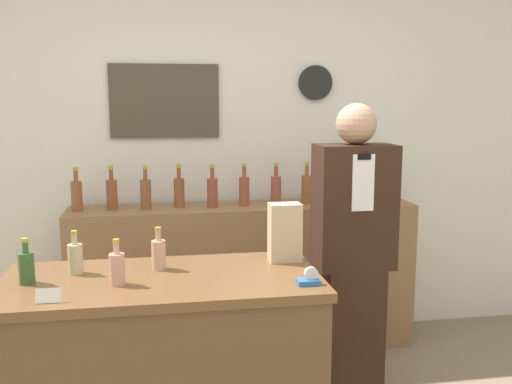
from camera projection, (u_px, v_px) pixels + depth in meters
The scene contains 21 objects.
back_wall at pixel (215, 146), 3.89m from camera, with size 5.20×0.09×2.70m.
back_shelf at pixel (244, 277), 3.81m from camera, with size 2.26×0.39×0.98m.
display_counter at pixel (165, 379), 2.49m from camera, with size 1.35×0.65×0.92m.
shopkeeper at pixel (353, 256), 3.10m from camera, with size 0.42×0.26×1.65m.
potted_plant at pixel (368, 169), 3.87m from camera, with size 0.28×0.28×0.39m.
paper_bag at pixel (285, 232), 2.64m from camera, with size 0.15×0.10×0.27m.
tape_dispenser at pixel (309, 279), 2.32m from camera, with size 0.09×0.06×0.07m.
price_card_left at pixel (48, 296), 2.11m from camera, with size 0.09×0.02×0.06m.
counter_bottle_0 at pixel (27, 267), 2.32m from camera, with size 0.06×0.06×0.19m.
counter_bottle_1 at pixel (75, 258), 2.45m from camera, with size 0.06×0.06×0.19m.
counter_bottle_2 at pixel (117, 268), 2.31m from camera, with size 0.06×0.06×0.19m.
counter_bottle_3 at pixel (159, 254), 2.52m from camera, with size 0.06×0.06×0.19m.
shelf_bottle_0 at pixel (77, 195), 3.53m from camera, with size 0.07×0.07×0.28m.
shelf_bottle_1 at pixel (112, 193), 3.59m from camera, with size 0.07×0.07×0.28m.
shelf_bottle_2 at pixel (146, 193), 3.60m from camera, with size 0.07×0.07×0.28m.
shelf_bottle_3 at pixel (179, 191), 3.66m from camera, with size 0.07×0.07×0.28m.
shelf_bottle_4 at pixel (212, 191), 3.66m from camera, with size 0.07×0.07×0.28m.
shelf_bottle_5 at pixel (244, 190), 3.72m from camera, with size 0.07×0.07×0.28m.
shelf_bottle_6 at pixel (276, 189), 3.75m from camera, with size 0.07×0.07×0.28m.
shelf_bottle_7 at pixel (307, 188), 3.80m from camera, with size 0.07×0.07×0.28m.
shelf_bottle_8 at pixel (338, 187), 3.82m from camera, with size 0.07×0.07×0.28m.
Camera 1 is at (-0.38, -1.88, 1.67)m, focal length 40.00 mm.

